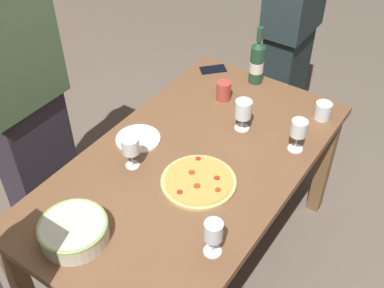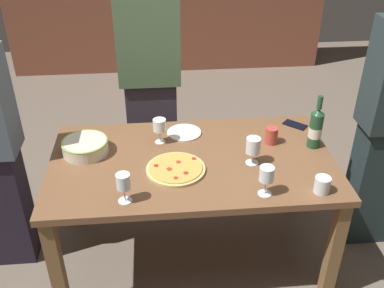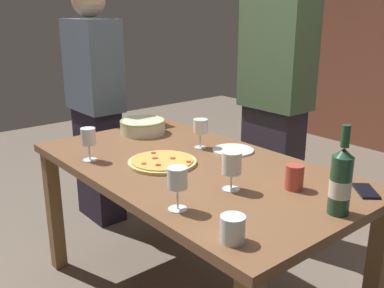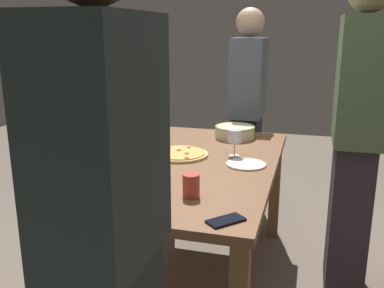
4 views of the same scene
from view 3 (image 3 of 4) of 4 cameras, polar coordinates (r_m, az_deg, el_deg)
The scene contains 14 objects.
dining_table at distance 2.08m, azimuth 0.00°, elevation -5.12°, with size 1.60×0.90×0.75m.
pizza at distance 2.06m, azimuth -3.90°, elevation -2.33°, with size 0.32×0.32×0.02m.
serving_bowl at distance 2.57m, azimuth -6.45°, elevation 2.37°, with size 0.27×0.27×0.08m.
wine_bottle at distance 1.61m, azimuth 18.86°, elevation -4.57°, with size 0.08×0.08×0.33m.
wine_glass_near_pizza at distance 1.74m, azimuth 5.21°, elevation -2.59°, with size 0.08×0.08×0.16m.
wine_glass_by_bottle at distance 2.26m, azimuth 1.12°, elevation 2.16°, with size 0.08×0.08×0.15m.
wine_glass_far_left at distance 1.56m, azimuth -1.93°, elevation -4.76°, with size 0.07×0.07×0.16m.
wine_glass_far_right at distance 2.13m, azimuth -13.38°, elevation 0.73°, with size 0.07×0.07×0.16m.
cup_amber at distance 1.39m, azimuth 5.33°, elevation -10.98°, with size 0.08×0.08×0.09m, color white.
cup_ceramic at distance 1.81m, azimuth 13.23°, elevation -4.22°, with size 0.07×0.07×0.10m, color #B74238.
side_plate at distance 2.25m, azimuth 5.39°, elevation -0.81°, with size 0.21×0.21×0.01m, color white.
cell_phone at distance 1.88m, azimuth 21.75°, elevation -5.72°, with size 0.07×0.14×0.01m, color black.
person_host at distance 2.74m, azimuth 10.76°, elevation 5.36°, with size 0.42×0.24×1.76m.
person_guest_right at distance 3.04m, azimuth -12.50°, elevation 4.77°, with size 0.42×0.24×1.61m.
Camera 3 is at (1.48, -1.23, 1.45)m, focal length 40.83 mm.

